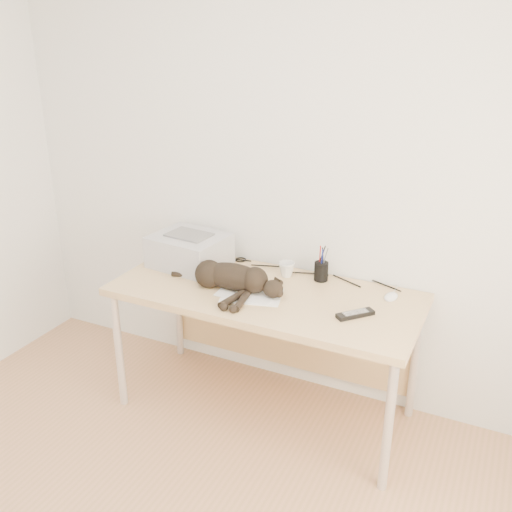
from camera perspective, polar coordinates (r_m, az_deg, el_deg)
The scene contains 11 objects.
wall_back at distance 3.09m, azimuth 3.80°, elevation 8.55°, with size 3.50×3.50×0.00m, color white.
desk at distance 3.09m, azimuth 1.56°, elevation -5.12°, with size 1.60×0.70×0.74m.
printer at distance 3.27m, azimuth -6.65°, elevation 0.60°, with size 0.43×0.38×0.19m.
papers at distance 2.93m, azimuth -0.58°, elevation -3.78°, with size 0.36×0.28×0.01m.
cat at distance 2.95m, azimuth -2.66°, elevation -2.20°, with size 0.67×0.30×0.15m.
mug at distance 3.12m, azimuth 3.07°, elevation -1.35°, with size 0.09×0.09×0.08m, color silver.
pen_cup at distance 3.08m, azimuth 6.53°, elevation -1.50°, with size 0.08×0.08×0.19m.
remote_grey at distance 3.13m, azimuth -0.81°, elevation -1.88°, with size 0.05×0.19×0.02m, color slate.
remote_black at distance 2.75m, azimuth 9.90°, elevation -5.76°, with size 0.05×0.19×0.02m, color black.
mouse at distance 2.96m, azimuth 13.37°, elevation -3.79°, with size 0.06×0.11×0.03m, color white.
cable_tangle at distance 3.22m, azimuth 3.22°, elevation -1.27°, with size 1.36×0.08×0.01m, color black, non-canonical shape.
Camera 1 is at (1.11, -1.04, 2.02)m, focal length 40.00 mm.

